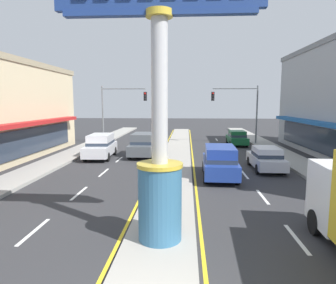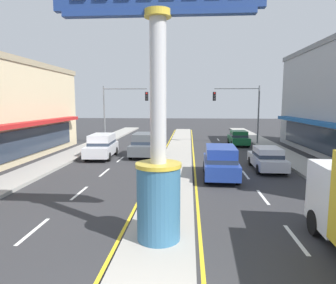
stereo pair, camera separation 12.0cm
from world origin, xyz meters
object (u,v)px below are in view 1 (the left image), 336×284
traffic_light_right_side (240,104)px  sedan_near_left_lane (237,138)px  suv_near_right_lane (220,161)px  suv_far_left_oncoming (143,144)px  sedan_far_right_lane (266,158)px  suv_mid_left_lane (101,146)px  district_sign (160,123)px  traffic_light_left_side (119,104)px

traffic_light_right_side → sedan_near_left_lane: 3.49m
suv_near_right_lane → suv_far_left_oncoming: size_ratio=1.01×
sedan_far_right_lane → traffic_light_right_side: bearing=88.6°
sedan_near_left_lane → suv_mid_left_lane: size_ratio=0.92×
district_sign → suv_far_left_oncoming: (-2.80, 15.43, -2.85)m
traffic_light_right_side → suv_near_right_lane: traffic_light_right_side is taller
district_sign → suv_mid_left_lane: district_sign is taller
sedan_far_right_lane → suv_far_left_oncoming: size_ratio=0.94×
traffic_light_left_side → sedan_far_right_lane: (12.49, -11.65, -3.46)m
suv_mid_left_lane → suv_far_left_oncoming: bearing=17.1°
district_sign → suv_mid_left_lane: size_ratio=1.78×
traffic_light_right_side → district_sign: bearing=-105.7°
suv_near_right_lane → suv_mid_left_lane: bearing=146.3°
sedan_near_left_lane → sedan_far_right_lane: bearing=-90.0°
sedan_far_right_lane → suv_far_left_oncoming: bearing=152.6°
sedan_far_right_lane → suv_mid_left_lane: suv_mid_left_lane is taller
traffic_light_left_side → suv_far_left_oncoming: size_ratio=1.34×
traffic_light_right_side → sedan_near_left_lane: traffic_light_right_side is taller
traffic_light_right_side → suv_mid_left_lane: 15.38m
district_sign → suv_near_right_lane: district_sign is taller
suv_mid_left_lane → suv_far_left_oncoming: size_ratio=1.02×
district_sign → sedan_near_left_lane: district_sign is taller
district_sign → sedan_far_right_lane: (6.10, 10.82, -3.05)m
traffic_light_left_side → suv_far_left_oncoming: (3.59, -7.03, -3.26)m
suv_mid_left_lane → traffic_light_left_side: bearing=92.0°
traffic_light_right_side → sedan_near_left_lane: bearing=-125.7°
district_sign → sedan_far_right_lane: size_ratio=1.94×
traffic_light_left_side → suv_near_right_lane: (9.19, -13.98, -3.26)m
suv_near_right_lane → sedan_near_left_lane: bearing=76.6°
suv_mid_left_lane → suv_far_left_oncoming: same height
traffic_light_right_side → sedan_far_right_lane: bearing=-91.4°
traffic_light_left_side → traffic_light_right_side: bearing=1.4°
traffic_light_left_side → sedan_near_left_lane: traffic_light_left_side is taller
traffic_light_right_side → sedan_far_right_lane: size_ratio=1.44×
suv_far_left_oncoming → traffic_light_left_side: bearing=117.0°
district_sign → suv_far_left_oncoming: size_ratio=1.82×
sedan_far_right_lane → suv_mid_left_lane: (-12.21, 3.60, 0.20)m
traffic_light_right_side → suv_near_right_lane: 15.09m
suv_near_right_lane → district_sign: bearing=-108.3°
sedan_near_left_lane → traffic_light_right_side: bearing=54.3°
suv_near_right_lane → sedan_far_right_lane: size_ratio=1.08×
traffic_light_left_side → sedan_near_left_lane: (12.49, -0.09, -3.46)m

